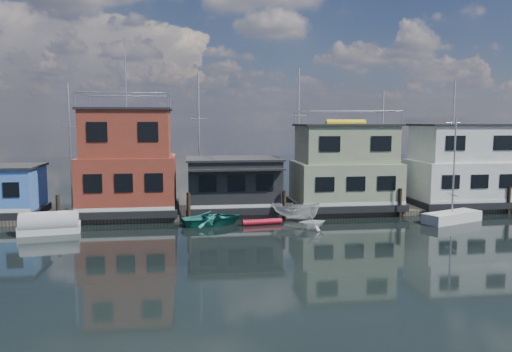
{
  "coord_description": "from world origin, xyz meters",
  "views": [
    {
      "loc": [
        -4.0,
        -26.54,
        7.29
      ],
      "look_at": [
        1.28,
        12.0,
        3.0
      ],
      "focal_mm": 35.0,
      "sensor_mm": 36.0,
      "label": 1
    }
  ],
  "objects": [
    {
      "name": "houseboat_green",
      "position": [
        8.5,
        12.0,
        3.55
      ],
      "size": [
        8.4,
        5.9,
        7.03
      ],
      "color": "black",
      "rests_on": "dock"
    },
    {
      "name": "dock",
      "position": [
        0.0,
        12.0,
        0.2
      ],
      "size": [
        48.0,
        5.0,
        0.4
      ],
      "primitive_type": "cube",
      "color": "#595147",
      "rests_on": "ground"
    },
    {
      "name": "houseboat_red",
      "position": [
        -8.5,
        12.0,
        4.1
      ],
      "size": [
        7.4,
        5.9,
        11.86
      ],
      "color": "black",
      "rests_on": "dock"
    },
    {
      "name": "dinghy_teal",
      "position": [
        -2.33,
        8.23,
        0.45
      ],
      "size": [
        5.03,
        4.17,
        0.9
      ],
      "primitive_type": "imported",
      "rotation": [
        0.0,
        0.0,
        1.84
      ],
      "color": "#248577",
      "rests_on": "ground"
    },
    {
      "name": "dinghy_white",
      "position": [
        4.23,
        5.8,
        0.54
      ],
      "size": [
        2.33,
        2.11,
        1.08
      ],
      "primitive_type": "imported",
      "rotation": [
        0.0,
        0.0,
        1.75
      ],
      "color": "silver",
      "rests_on": "ground"
    },
    {
      "name": "background_masts",
      "position": [
        4.76,
        18.0,
        5.55
      ],
      "size": [
        36.4,
        0.16,
        12.0
      ],
      "color": "silver",
      "rests_on": "ground"
    },
    {
      "name": "day_sailer",
      "position": [
        14.92,
        6.8,
        0.43
      ],
      "size": [
        4.95,
        3.25,
        7.43
      ],
      "rotation": [
        0.0,
        0.0,
        0.39
      ],
      "color": "silver",
      "rests_on": "ground"
    },
    {
      "name": "houseboat_dark",
      "position": [
        -0.5,
        11.98,
        2.42
      ],
      "size": [
        7.4,
        6.1,
        4.06
      ],
      "color": "black",
      "rests_on": "dock"
    },
    {
      "name": "motorboat",
      "position": [
        3.79,
        8.84,
        0.72
      ],
      "size": [
        3.95,
        3.11,
        1.45
      ],
      "primitive_type": "imported",
      "rotation": [
        0.0,
        0.0,
        1.04
      ],
      "color": "silver",
      "rests_on": "ground"
    },
    {
      "name": "red_kayak",
      "position": [
        1.14,
        7.7,
        0.21
      ],
      "size": [
        2.88,
        0.78,
        0.42
      ],
      "primitive_type": "cylinder",
      "rotation": [
        0.0,
        1.57,
        0.13
      ],
      "color": "#B01226",
      "rests_on": "ground"
    },
    {
      "name": "pilings",
      "position": [
        -0.33,
        9.2,
        1.1
      ],
      "size": [
        42.28,
        0.28,
        2.2
      ],
      "color": "#2D2116",
      "rests_on": "ground"
    },
    {
      "name": "tarp_runabout",
      "position": [
        -13.02,
        6.95,
        0.57
      ],
      "size": [
        3.97,
        2.08,
        1.53
      ],
      "rotation": [
        0.0,
        0.0,
        0.16
      ],
      "color": "silver",
      "rests_on": "ground"
    },
    {
      "name": "houseboat_white",
      "position": [
        18.5,
        12.0,
        3.54
      ],
      "size": [
        8.4,
        5.9,
        6.66
      ],
      "color": "black",
      "rests_on": "dock"
    },
    {
      "name": "ground",
      "position": [
        0.0,
        0.0,
        0.0
      ],
      "size": [
        160.0,
        160.0,
        0.0
      ],
      "primitive_type": "plane",
      "color": "black",
      "rests_on": "ground"
    }
  ]
}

